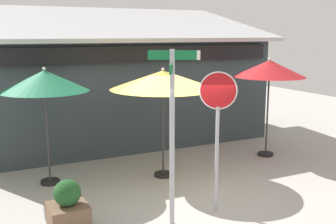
# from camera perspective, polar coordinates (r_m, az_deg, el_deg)

# --- Properties ---
(ground_plane) EXTENTS (28.00, 28.00, 0.10)m
(ground_plane) POSITION_cam_1_polar(r_m,az_deg,el_deg) (9.29, 3.01, -11.35)
(ground_plane) COLOR #ADA8A0
(cafe_building) EXTENTS (9.54, 4.98, 4.39)m
(cafe_building) POSITION_cam_1_polar(r_m,az_deg,el_deg) (13.75, -7.29, 3.49)
(cafe_building) COLOR #333D42
(cafe_building) RESTS_ON ground
(street_sign_post) EXTENTS (0.78, 0.73, 3.19)m
(street_sign_post) POSITION_cam_1_polar(r_m,az_deg,el_deg) (7.23, 0.60, -1.30)
(street_sign_post) COLOR #A8AAB2
(street_sign_post) RESTS_ON ground
(stop_sign) EXTENTS (0.63, 0.38, 2.75)m
(stop_sign) POSITION_cam_1_polar(r_m,az_deg,el_deg) (7.89, 6.88, -0.62)
(stop_sign) COLOR #A8AAB2
(stop_sign) RESTS_ON ground
(patio_umbrella_forest_green_left) EXTENTS (1.97, 1.97, 2.72)m
(patio_umbrella_forest_green_left) POSITION_cam_1_polar(r_m,az_deg,el_deg) (9.63, -16.67, 4.01)
(patio_umbrella_forest_green_left) COLOR black
(patio_umbrella_forest_green_left) RESTS_ON ground
(patio_umbrella_mustard_center) EXTENTS (2.52, 2.52, 2.67)m
(patio_umbrella_mustard_center) POSITION_cam_1_polar(r_m,az_deg,el_deg) (9.73, -0.69, 4.39)
(patio_umbrella_mustard_center) COLOR black
(patio_umbrella_mustard_center) RESTS_ON ground
(patio_umbrella_crimson_right) EXTENTS (2.00, 2.00, 2.80)m
(patio_umbrella_crimson_right) POSITION_cam_1_polar(r_m,az_deg,el_deg) (11.79, 13.84, 5.74)
(patio_umbrella_crimson_right) COLOR black
(patio_umbrella_crimson_right) RESTS_ON ground
(sidewalk_planter) EXTENTS (0.67, 0.67, 0.94)m
(sidewalk_planter) POSITION_cam_1_polar(r_m,az_deg,el_deg) (7.69, -13.64, -12.92)
(sidewalk_planter) COLOR brown
(sidewalk_planter) RESTS_ON ground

